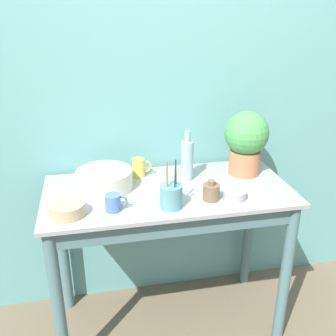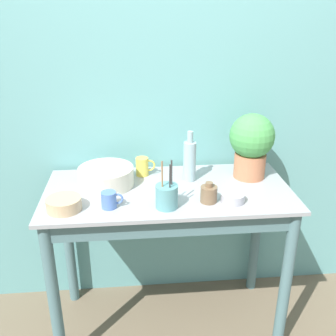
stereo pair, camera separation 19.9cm
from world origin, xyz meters
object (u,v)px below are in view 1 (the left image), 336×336
potted_plant (246,140)px  bottle_tall (187,159)px  bowl_small_steel (234,194)px  utensil_cup (171,196)px  mug_blue (113,203)px  bowl_small_tan (67,209)px  bowl_wash_large (105,179)px  bottle_short (211,192)px  mug_yellow (139,168)px

potted_plant → bottle_tall: size_ratio=1.29×
bowl_small_steel → utensil_cup: 0.33m
mug_blue → utensil_cup: size_ratio=0.44×
mug_blue → bowl_small_steel: mug_blue is taller
bottle_tall → bowl_small_tan: (-0.63, -0.27, -0.09)m
bowl_wash_large → bottle_short: bottle_short is taller
mug_blue → bowl_small_steel: (0.59, 0.00, -0.02)m
bottle_tall → potted_plant: bearing=2.2°
bowl_small_tan → utensil_cup: 0.48m
bowl_small_steel → utensil_cup: size_ratio=0.49×
bottle_short → mug_blue: size_ratio=0.99×
mug_yellow → bowl_small_steel: mug_yellow is taller
bowl_wash_large → bottle_short: size_ratio=2.80×
bottle_tall → bowl_small_steel: size_ratio=2.39×
bowl_wash_large → mug_blue: 0.25m
bowl_small_tan → utensil_cup: bearing=-2.6°
utensil_cup → bottle_short: bearing=10.0°
potted_plant → bottle_short: 0.42m
bowl_wash_large → bottle_tall: 0.45m
utensil_cup → potted_plant: bearing=32.3°
mug_yellow → mug_blue: size_ratio=1.04×
bowl_small_tan → mug_blue: bearing=0.3°
potted_plant → utensil_cup: (-0.49, -0.31, -0.14)m
bottle_tall → mug_blue: 0.51m
bottle_tall → bowl_wash_large: bearing=-176.9°
potted_plant → bowl_small_tan: 1.02m
bowl_small_steel → bowl_small_tan: bowl_small_tan is taller
potted_plant → bottle_short: size_ratio=3.46×
bottle_tall → mug_blue: bearing=-147.1°
bowl_wash_large → mug_yellow: mug_yellow is taller
mug_yellow → bowl_small_steel: bearing=-40.3°
bottle_tall → utensil_cup: (-0.15, -0.29, -0.06)m
bowl_small_steel → utensil_cup: (-0.32, -0.03, 0.04)m
potted_plant → bowl_small_tan: size_ratio=2.18×
bottle_short → bowl_small_steel: bearing=-5.6°
potted_plant → bottle_tall: (-0.34, -0.01, -0.08)m
bowl_wash_large → mug_blue: bearing=-83.8°
mug_yellow → bowl_wash_large: bearing=-149.7°
bowl_wash_large → mug_yellow: (0.20, 0.11, 0.00)m
mug_yellow → utensil_cup: (0.10, -0.39, 0.01)m
bowl_small_steel → bowl_small_tan: 0.81m
bowl_small_steel → utensil_cup: bearing=-175.6°
potted_plant → mug_blue: bearing=-159.3°
bowl_small_tan → utensil_cup: utensil_cup is taller
mug_yellow → bowl_small_steel: size_ratio=0.93×
mug_yellow → utensil_cup: utensil_cup is taller
bowl_wash_large → mug_blue: bowl_wash_large is taller
potted_plant → utensil_cup: bearing=-147.7°
bottle_short → utensil_cup: (-0.21, -0.04, 0.02)m
bottle_short → bowl_small_steel: 0.12m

